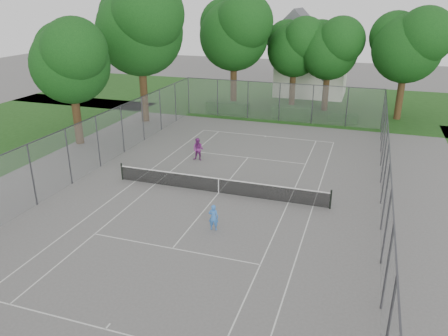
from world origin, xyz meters
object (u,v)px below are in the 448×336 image
(house, at_px, (312,61))
(woman_player, at_px, (198,149))
(tennis_net, at_px, (219,185))
(girl_player, at_px, (213,217))

(house, relative_size, woman_player, 6.01)
(house, bearing_deg, tennis_net, -92.06)
(house, height_order, woman_player, house)
(girl_player, height_order, woman_player, woman_player)
(house, bearing_deg, girl_player, -89.81)
(tennis_net, xyz_separation_m, woman_player, (-3.18, 4.80, 0.29))
(tennis_net, xyz_separation_m, house, (1.07, 29.71, 3.36))
(tennis_net, relative_size, house, 1.34)
(tennis_net, xyz_separation_m, girl_player, (1.18, -4.15, 0.16))
(girl_player, bearing_deg, house, -97.53)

